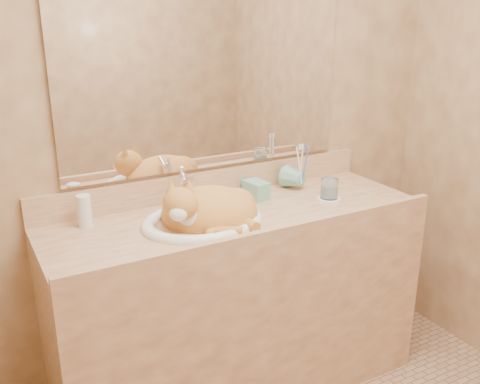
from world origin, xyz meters
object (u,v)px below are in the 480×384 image
soap_dispenser (264,183)px  toothbrush_cup (302,181)px  vanity_counter (238,304)px  sink_basin (202,205)px  cat (206,208)px  water_glass (329,188)px

soap_dispenser → toothbrush_cup: bearing=1.0°
vanity_counter → sink_basin: 0.53m
soap_dispenser → cat: bearing=-169.7°
cat → vanity_counter: bearing=32.6°
sink_basin → cat: bearing=-15.5°
water_glass → sink_basin: bearing=177.7°
cat → toothbrush_cup: cat is taller
sink_basin → soap_dispenser: size_ratio=2.84×
soap_dispenser → toothbrush_cup: size_ratio=1.59×
toothbrush_cup → cat: bearing=-165.8°
soap_dispenser → water_glass: size_ratio=1.89×
vanity_counter → water_glass: size_ratio=17.80×
vanity_counter → soap_dispenser: (0.18, 0.08, 0.51)m
soap_dispenser → water_glass: soap_dispenser is taller
soap_dispenser → water_glass: 0.29m
vanity_counter → soap_dispenser: bearing=25.5°
water_glass → soap_dispenser: bearing=153.5°
vanity_counter → sink_basin: bearing=-173.3°
soap_dispenser → water_glass: bearing=-34.0°
vanity_counter → water_glass: (0.44, -0.04, 0.48)m
vanity_counter → cat: size_ratio=4.12×
vanity_counter → toothbrush_cup: 0.63m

